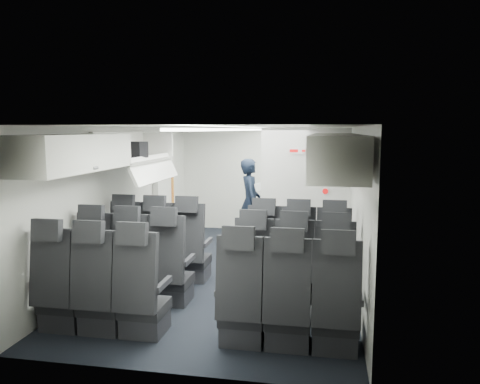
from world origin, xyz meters
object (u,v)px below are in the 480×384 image
(seat_row_front, at_px, (228,255))
(flight_attendant, at_px, (250,202))
(seat_row_rear, at_px, (191,302))
(galley_unit, at_px, (308,188))
(boarding_door, at_px, (164,192))
(carry_on_bag, at_px, (132,150))
(seat_row_mid, at_px, (212,274))

(seat_row_front, xyz_separation_m, flight_attendant, (-0.05, 2.26, 0.39))
(seat_row_rear, bearing_deg, galley_unit, 79.35)
(flight_attendant, bearing_deg, galley_unit, -59.18)
(seat_row_rear, xyz_separation_m, flight_attendant, (-0.05, 4.06, 0.39))
(seat_row_rear, height_order, flight_attendant, flight_attendant)
(boarding_door, distance_m, flight_attendant, 1.60)
(seat_row_front, bearing_deg, boarding_door, 128.16)
(boarding_door, height_order, flight_attendant, boarding_door)
(flight_attendant, distance_m, carry_on_bag, 2.75)
(galley_unit, xyz_separation_m, carry_on_bag, (-2.35, -3.15, 0.88))
(seat_row_rear, height_order, galley_unit, galley_unit)
(boarding_door, height_order, carry_on_bag, carry_on_bag)
(seat_row_front, height_order, galley_unit, galley_unit)
(seat_row_front, xyz_separation_m, seat_row_rear, (0.00, -1.80, 0.00))
(boarding_door, xyz_separation_m, flight_attendant, (1.59, 0.18, -0.16))
(seat_row_mid, bearing_deg, seat_row_front, 90.00)
(seat_row_front, bearing_deg, seat_row_mid, -90.00)
(boarding_door, bearing_deg, seat_row_rear, -67.13)
(seat_row_mid, relative_size, flight_attendant, 2.10)
(seat_row_mid, relative_size, boarding_door, 1.79)
(flight_attendant, bearing_deg, carry_on_bag, 134.25)
(seat_row_rear, distance_m, flight_attendant, 4.08)
(seat_row_mid, bearing_deg, carry_on_bag, 144.36)
(seat_row_front, distance_m, carry_on_bag, 2.00)
(seat_row_front, relative_size, galley_unit, 1.75)
(seat_row_mid, bearing_deg, galley_unit, 77.12)
(seat_row_rear, relative_size, flight_attendant, 2.10)
(seat_row_front, xyz_separation_m, seat_row_mid, (0.00, -0.90, 0.00))
(seat_row_front, xyz_separation_m, carry_on_bag, (-1.40, 0.10, 1.42))
(seat_row_mid, distance_m, flight_attendant, 3.19)
(seat_row_front, height_order, carry_on_bag, carry_on_bag)
(boarding_door, xyz_separation_m, carry_on_bag, (0.24, -1.98, 0.87))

